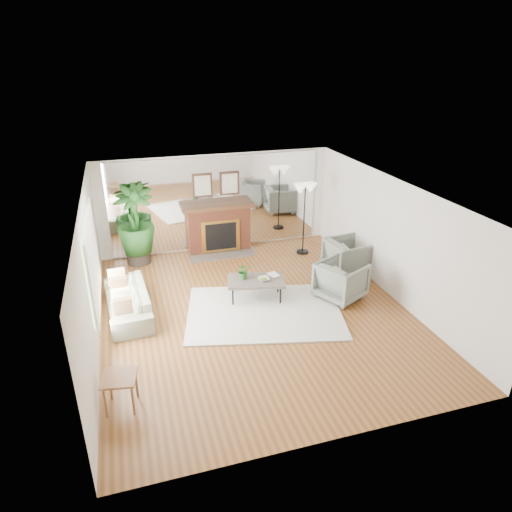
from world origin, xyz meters
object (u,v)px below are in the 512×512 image
object	(u,v)px
sofa	(127,301)
floor_lamp	(305,194)
armchair_front	(341,280)
side_table	(120,381)
potted_ficus	(135,223)
fireplace	(219,227)
armchair_back	(348,257)
coffee_table	(256,281)

from	to	relation	value
sofa	floor_lamp	bearing A→B (deg)	108.49
armchair_front	side_table	xyz separation A→B (m)	(-4.56, -2.06, 0.05)
potted_ficus	sofa	bearing A→B (deg)	-98.38
fireplace	side_table	size ratio (longest dim) A/B	3.65
sofa	potted_ficus	distance (m)	2.58
fireplace	sofa	xyz separation A→B (m)	(-2.45, -2.60, -0.37)
armchair_back	potted_ficus	size ratio (longest dim) A/B	0.47
fireplace	armchair_back	xyz separation A→B (m)	(2.60, -2.17, -0.24)
armchair_back	floor_lamp	xyz separation A→B (m)	(-0.56, 1.41, 1.16)
coffee_table	armchair_front	size ratio (longest dim) A/B	1.45
floor_lamp	side_table	bearing A→B (deg)	-136.15
fireplace	coffee_table	world-z (taller)	fireplace
fireplace	coffee_table	distance (m)	2.79
side_table	potted_ficus	distance (m)	5.18
armchair_back	fireplace	bearing A→B (deg)	44.14
fireplace	armchair_back	size ratio (longest dim) A/B	2.21
sofa	armchair_front	distance (m)	4.40
armchair_front	coffee_table	bearing A→B (deg)	49.03
floor_lamp	sofa	bearing A→B (deg)	-157.80
sofa	floor_lamp	world-z (taller)	floor_lamp
sofa	armchair_back	world-z (taller)	armchair_back
coffee_table	armchair_back	world-z (taller)	armchair_back
coffee_table	fireplace	bearing A→B (deg)	93.41
side_table	sofa	bearing A→B (deg)	85.73
fireplace	armchair_front	bearing A→B (deg)	-59.28
coffee_table	potted_ficus	world-z (taller)	potted_ficus
armchair_front	potted_ficus	distance (m)	5.07
armchair_back	side_table	world-z (taller)	armchair_back
sofa	side_table	xyz separation A→B (m)	(-0.20, -2.68, 0.17)
fireplace	armchair_front	distance (m)	3.74
fireplace	coffee_table	bearing A→B (deg)	-86.59
side_table	floor_lamp	bearing A→B (deg)	43.85
coffee_table	sofa	world-z (taller)	sofa
coffee_table	floor_lamp	bearing A→B (deg)	46.93
fireplace	sofa	world-z (taller)	fireplace
armchair_back	armchair_front	world-z (taller)	armchair_back
sofa	armchair_back	bearing A→B (deg)	91.12
armchair_front	floor_lamp	distance (m)	2.71
coffee_table	potted_ficus	bearing A→B (deg)	130.78
side_table	coffee_table	bearing A→B (deg)	41.60
sofa	armchair_back	xyz separation A→B (m)	(5.05, 0.43, 0.13)
coffee_table	side_table	world-z (taller)	side_table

